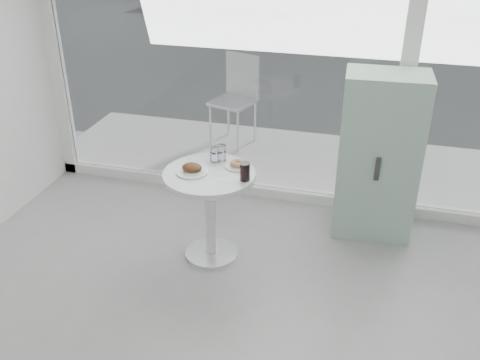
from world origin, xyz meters
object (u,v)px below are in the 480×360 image
(water_tumbler_a, at_px, (215,155))
(plate_fritter, at_px, (192,169))
(plate_donut, at_px, (238,165))
(main_table, at_px, (210,197))
(cola_glass, at_px, (245,172))
(patio_chair, at_px, (237,94))
(water_tumbler_b, at_px, (221,154))
(mint_cabinet, at_px, (379,157))

(water_tumbler_a, bearing_deg, plate_fritter, -114.76)
(plate_donut, height_order, water_tumbler_a, water_tumbler_a)
(main_table, bearing_deg, cola_glass, -8.56)
(patio_chair, height_order, plate_donut, patio_chair)
(main_table, bearing_deg, water_tumbler_b, 83.70)
(plate_fritter, bearing_deg, water_tumbler_a, 65.24)
(water_tumbler_a, bearing_deg, patio_chair, 100.48)
(water_tumbler_a, xyz_separation_m, water_tumbler_b, (0.05, 0.03, 0.00))
(plate_donut, bearing_deg, main_table, -140.41)
(water_tumbler_a, distance_m, water_tumbler_b, 0.05)
(water_tumbler_a, bearing_deg, water_tumbler_b, 32.11)
(main_table, distance_m, cola_glass, 0.42)
(water_tumbler_b, bearing_deg, cola_glass, -46.03)
(plate_donut, relative_size, cola_glass, 1.41)
(patio_chair, bearing_deg, water_tumbler_b, -60.60)
(cola_glass, bearing_deg, plate_donut, 119.38)
(plate_fritter, distance_m, plate_donut, 0.36)
(patio_chair, xyz_separation_m, plate_fritter, (0.27, -2.25, 0.16))
(plate_fritter, relative_size, cola_glass, 1.77)
(plate_fritter, xyz_separation_m, plate_donut, (0.31, 0.18, -0.01))
(water_tumbler_b, xyz_separation_m, cola_glass, (0.27, -0.28, 0.01))
(plate_fritter, height_order, cola_glass, cola_glass)
(mint_cabinet, xyz_separation_m, plate_fritter, (-1.38, -0.76, 0.08))
(plate_fritter, bearing_deg, cola_glass, -2.70)
(patio_chair, bearing_deg, mint_cabinet, -24.63)
(plate_fritter, distance_m, water_tumbler_a, 0.26)
(plate_fritter, xyz_separation_m, water_tumbler_b, (0.15, 0.26, 0.03))
(main_table, distance_m, water_tumbler_a, 0.34)
(cola_glass, bearing_deg, water_tumbler_b, 133.97)
(plate_fritter, height_order, water_tumbler_b, water_tumbler_b)
(main_table, height_order, water_tumbler_b, water_tumbler_b)
(plate_donut, bearing_deg, plate_fritter, -150.30)
(plate_fritter, bearing_deg, water_tumbler_b, 59.63)
(main_table, relative_size, water_tumbler_a, 6.10)
(mint_cabinet, distance_m, plate_fritter, 1.58)
(plate_donut, xyz_separation_m, cola_glass, (0.11, -0.20, 0.05))
(water_tumbler_a, relative_size, cola_glass, 0.87)
(main_table, height_order, water_tumbler_a, water_tumbler_a)
(mint_cabinet, xyz_separation_m, water_tumbler_b, (-1.23, -0.50, 0.11))
(plate_donut, bearing_deg, mint_cabinet, 28.82)
(plate_fritter, height_order, plate_donut, plate_fritter)
(cola_glass, bearing_deg, plate_fritter, 177.30)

